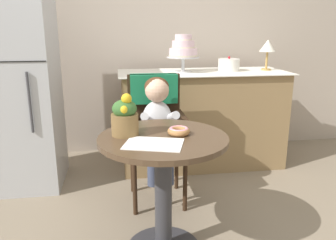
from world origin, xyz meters
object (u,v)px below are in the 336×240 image
Objects in this scene: round_layer_cake at (229,65)px; table_lamp at (268,47)px; wicker_chair at (155,117)px; refrigerator at (15,85)px; flower_vase at (124,116)px; seated_child at (158,118)px; donut_front at (179,131)px; tiered_cake_stand at (183,50)px; cafe_table at (163,172)px.

table_lamp is at bearing -0.74° from round_layer_cake.
refrigerator reaches higher than wicker_chair.
flower_vase reaches higher than wicker_chair.
donut_front is at bearing -84.14° from seated_child.
flower_vase is at bearing 172.94° from donut_front.
donut_front is (0.05, -0.69, 0.10)m from wicker_chair.
tiered_cake_stand reaches higher than donut_front.
round_layer_cake is (0.76, 0.62, 0.32)m from wicker_chair.
refrigerator is at bearing 159.49° from wicker_chair.
flower_vase is 1.20× the size of round_layer_cake.
tiered_cake_stand is 0.20× the size of refrigerator.
donut_front is at bearing -118.49° from round_layer_cake.
wicker_chair is 0.70m from donut_front.
seated_child is 0.43× the size of refrigerator.
tiered_cake_stand is at bearing 60.57° from wicker_chair.
refrigerator is (-0.84, 1.04, 0.02)m from flower_vase.
refrigerator is (-1.14, 1.08, 0.11)m from donut_front.
donut_front is (0.05, -0.53, 0.06)m from seated_child.
tiered_cake_stand is at bearing 66.56° from seated_child.
cafe_table is at bearing -168.43° from donut_front.
seated_child is at bearing -113.44° from tiered_cake_stand.
flower_vase is (-0.21, 0.06, 0.32)m from cafe_table.
table_lamp is (1.13, 0.77, 0.44)m from seated_child.
flower_vase is 0.83× the size of table_lamp.
table_lamp is at bearing 42.61° from flower_vase.
cafe_table is 3.64× the size of round_layer_cake.
tiered_cake_stand is (0.27, 1.28, 0.36)m from donut_front.
round_layer_cake is (0.80, 1.32, 0.45)m from cafe_table.
cafe_table is 0.75× the size of wicker_chair.
round_layer_cake is at bearing 61.51° from donut_front.
tiered_cake_stand is at bearing 78.15° from donut_front.
cafe_table is at bearing -121.13° from round_layer_cake.
refrigerator is (-1.85, -0.22, -0.11)m from round_layer_cake.
donut_front is 0.07× the size of refrigerator.
table_lamp is (0.37, -0.00, 0.16)m from round_layer_cake.
donut_front is 1.58m from refrigerator.
seated_child is 3.67× the size of round_layer_cake.
seated_child is at bearing 86.25° from cafe_table.
refrigerator reaches higher than table_lamp.
wicker_chair is 4.82× the size of round_layer_cake.
tiered_cake_stand reaches higher than wicker_chair.
cafe_table is at bearing -46.33° from refrigerator.
round_layer_cake is 1.87m from refrigerator.
seated_child is 1.12m from round_layer_cake.
seated_child reaches higher than wicker_chair.
tiered_cake_stand reaches higher than flower_vase.
wicker_chair is 1.03m from round_layer_cake.
tiered_cake_stand is 1.70× the size of round_layer_cake.
flower_vase is (-0.24, -0.50, 0.15)m from seated_child.
refrigerator is (-1.05, 1.10, 0.34)m from cafe_table.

